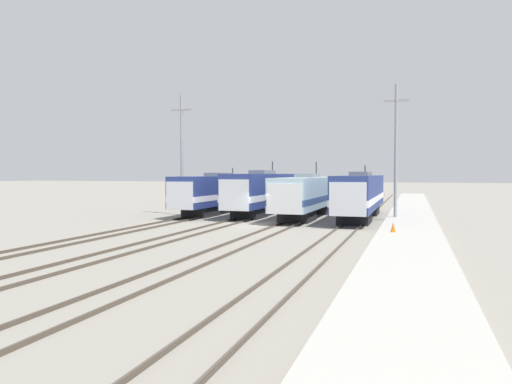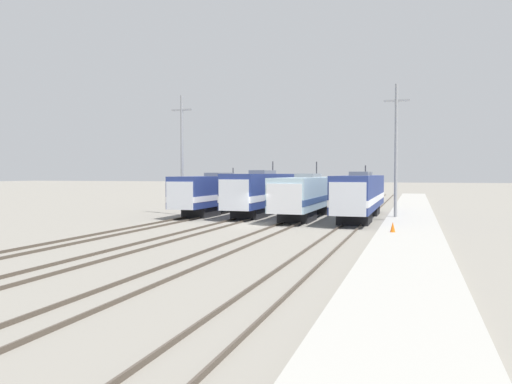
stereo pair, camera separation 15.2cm
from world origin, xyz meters
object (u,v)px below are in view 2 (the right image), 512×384
object	(u,v)px
locomotive_center_left	(261,192)
traffic_cone	(393,227)
locomotive_far_left	(217,192)
locomotive_center_right	(307,195)
catenary_tower_right	(396,150)
locomotive_far_right	(360,195)
catenary_tower_left	(182,153)

from	to	relation	value
locomotive_center_left	traffic_cone	bearing A→B (deg)	-46.62
locomotive_far_left	locomotive_center_right	xyz separation A→B (m)	(9.66, -1.84, -0.04)
catenary_tower_right	locomotive_far_right	bearing A→B (deg)	168.15
locomotive_far_left	catenary_tower_right	world-z (taller)	catenary_tower_right
locomotive_far_left	locomotive_center_left	size ratio (longest dim) A/B	1.10
catenary_tower_right	traffic_cone	bearing A→B (deg)	-88.65
locomotive_far_left	locomotive_far_right	distance (m)	14.64
catenary_tower_right	traffic_cone	world-z (taller)	catenary_tower_right
locomotive_far_left	traffic_cone	bearing A→B (deg)	-38.74
locomotive_far_left	traffic_cone	size ratio (longest dim) A/B	27.89
locomotive_center_right	locomotive_far_left	bearing A→B (deg)	169.23
catenary_tower_right	catenary_tower_left	bearing A→B (deg)	180.00
locomotive_center_right	catenary_tower_left	xyz separation A→B (m)	(-12.25, -0.90, 4.00)
locomotive_center_right	locomotive_far_right	world-z (taller)	locomotive_center_right
catenary_tower_left	locomotive_center_right	bearing A→B (deg)	4.22
locomotive_center_right	traffic_cone	xyz separation A→B (m)	(8.15, -12.45, -1.43)
locomotive_center_right	traffic_cone	world-z (taller)	locomotive_center_right
locomotive_far_left	traffic_cone	distance (m)	22.88
locomotive_center_right	traffic_cone	bearing A→B (deg)	-56.80
locomotive_center_left	locomotive_center_right	xyz separation A→B (m)	(4.83, -1.28, -0.15)
locomotive_center_right	catenary_tower_right	bearing A→B (deg)	-6.55
catenary_tower_right	traffic_cone	size ratio (longest dim) A/B	17.82
locomotive_center_left	locomotive_center_right	size ratio (longest dim) A/B	0.91
catenary_tower_left	catenary_tower_right	xyz separation A→B (m)	(20.13, 0.00, 0.00)
locomotive_far_left	traffic_cone	xyz separation A→B (m)	(17.81, -14.28, -1.48)
locomotive_center_left	locomotive_far_right	distance (m)	9.78
locomotive_center_right	catenary_tower_left	distance (m)	12.92
locomotive_far_left	locomotive_center_right	distance (m)	9.83
locomotive_center_left	traffic_cone	world-z (taller)	locomotive_center_left
traffic_cone	locomotive_far_left	bearing A→B (deg)	141.26
locomotive_center_right	catenary_tower_right	world-z (taller)	catenary_tower_right
locomotive_center_right	locomotive_far_right	bearing A→B (deg)	-3.14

